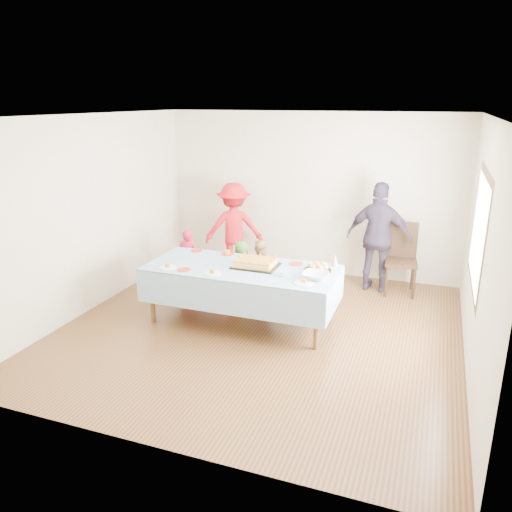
# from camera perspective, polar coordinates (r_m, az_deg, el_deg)

# --- Properties ---
(ground) EXTENTS (5.00, 5.00, 0.00)m
(ground) POSITION_cam_1_polar(r_m,az_deg,el_deg) (6.61, 0.45, -8.35)
(ground) COLOR #4D2916
(ground) RESTS_ON ground
(room_walls) EXTENTS (5.04, 5.04, 2.72)m
(room_walls) POSITION_cam_1_polar(r_m,az_deg,el_deg) (6.04, 0.99, 6.89)
(room_walls) COLOR beige
(room_walls) RESTS_ON ground
(party_table) EXTENTS (2.50, 1.10, 0.78)m
(party_table) POSITION_cam_1_polar(r_m,az_deg,el_deg) (6.55, -1.67, -1.73)
(party_table) COLOR #56381D
(party_table) RESTS_ON ground
(birthday_cake) EXTENTS (0.57, 0.44, 0.10)m
(birthday_cake) POSITION_cam_1_polar(r_m,az_deg,el_deg) (6.53, -0.03, -0.82)
(birthday_cake) COLOR black
(birthday_cake) RESTS_ON party_table
(rolls_tray) EXTENTS (0.35, 0.35, 0.10)m
(rolls_tray) POSITION_cam_1_polar(r_m,az_deg,el_deg) (6.43, 7.09, -1.32)
(rolls_tray) COLOR black
(rolls_tray) RESTS_ON party_table
(punch_bowl) EXTENTS (0.32, 0.32, 0.08)m
(punch_bowl) POSITION_cam_1_polar(r_m,az_deg,el_deg) (6.14, 6.82, -2.25)
(punch_bowl) COLOR silver
(punch_bowl) RESTS_ON party_table
(party_hat) EXTENTS (0.09, 0.09, 0.16)m
(party_hat) POSITION_cam_1_polar(r_m,az_deg,el_deg) (6.63, 9.01, -0.48)
(party_hat) COLOR silver
(party_hat) RESTS_ON party_table
(fork_pile) EXTENTS (0.24, 0.18, 0.07)m
(fork_pile) POSITION_cam_1_polar(r_m,az_deg,el_deg) (6.22, 2.88, -1.97)
(fork_pile) COLOR white
(fork_pile) RESTS_ON party_table
(plate_red_far_a) EXTENTS (0.16, 0.16, 0.01)m
(plate_red_far_a) POSITION_cam_1_polar(r_m,az_deg,el_deg) (7.26, -6.78, 0.60)
(plate_red_far_a) COLOR red
(plate_red_far_a) RESTS_ON party_table
(plate_red_far_b) EXTENTS (0.18, 0.18, 0.01)m
(plate_red_far_b) POSITION_cam_1_polar(r_m,az_deg,el_deg) (7.08, -3.27, 0.25)
(plate_red_far_b) COLOR red
(plate_red_far_b) RESTS_ON party_table
(plate_red_far_c) EXTENTS (0.18, 0.18, 0.01)m
(plate_red_far_c) POSITION_cam_1_polar(r_m,az_deg,el_deg) (6.85, -0.77, -0.30)
(plate_red_far_c) COLOR red
(plate_red_far_c) RESTS_ON party_table
(plate_red_far_d) EXTENTS (0.18, 0.18, 0.01)m
(plate_red_far_d) POSITION_cam_1_polar(r_m,az_deg,el_deg) (6.67, 4.63, -0.87)
(plate_red_far_d) COLOR red
(plate_red_far_d) RESTS_ON party_table
(plate_red_near) EXTENTS (0.17, 0.17, 0.01)m
(plate_red_near) POSITION_cam_1_polar(r_m,az_deg,el_deg) (6.48, -8.22, -1.56)
(plate_red_near) COLOR red
(plate_red_near) RESTS_ON party_table
(plate_white_left) EXTENTS (0.22, 0.22, 0.01)m
(plate_white_left) POSITION_cam_1_polar(r_m,az_deg,el_deg) (6.60, -10.05, -1.30)
(plate_white_left) COLOR white
(plate_white_left) RESTS_ON party_table
(plate_white_mid) EXTENTS (0.21, 0.21, 0.01)m
(plate_white_mid) POSITION_cam_1_polar(r_m,az_deg,el_deg) (6.30, -4.98, -2.00)
(plate_white_mid) COLOR white
(plate_white_mid) RESTS_ON party_table
(plate_white_right) EXTENTS (0.22, 0.22, 0.01)m
(plate_white_right) POSITION_cam_1_polar(r_m,az_deg,el_deg) (5.99, 5.52, -3.08)
(plate_white_right) COLOR white
(plate_white_right) RESTS_ON party_table
(dining_chair) EXTENTS (0.53, 0.53, 1.09)m
(dining_chair) POSITION_cam_1_polar(r_m,az_deg,el_deg) (7.98, 16.25, 0.21)
(dining_chair) COLOR black
(dining_chair) RESTS_ON ground
(toddler_left) EXTENTS (0.38, 0.29, 0.95)m
(toddler_left) POSITION_cam_1_polar(r_m,az_deg,el_deg) (7.95, -7.74, -0.27)
(toddler_left) COLOR #BA1738
(toddler_left) RESTS_ON ground
(toddler_mid) EXTENTS (0.46, 0.39, 0.80)m
(toddler_mid) POSITION_cam_1_polar(r_m,az_deg,el_deg) (7.77, -1.69, -1.13)
(toddler_mid) COLOR #3F7F2A
(toddler_mid) RESTS_ON ground
(toddler_right) EXTENTS (0.54, 0.47, 0.95)m
(toddler_right) POSITION_cam_1_polar(r_m,az_deg,el_deg) (7.32, 0.37, -1.72)
(toddler_right) COLOR tan
(toddler_right) RESTS_ON ground
(adult_left) EXTENTS (1.14, 0.89, 1.54)m
(adult_left) POSITION_cam_1_polar(r_m,az_deg,el_deg) (8.57, -2.52, 3.25)
(adult_left) COLOR red
(adult_left) RESTS_ON ground
(adult_right) EXTENTS (1.04, 0.52, 1.71)m
(adult_right) POSITION_cam_1_polar(r_m,az_deg,el_deg) (7.88, 13.85, 2.08)
(adult_right) COLOR #362C3D
(adult_right) RESTS_ON ground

